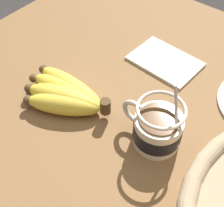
% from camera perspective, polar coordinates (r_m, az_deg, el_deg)
% --- Properties ---
extents(table, '(0.97, 0.97, 0.04)m').
position_cam_1_polar(table, '(0.58, 3.32, -7.37)').
color(table, brown).
rests_on(table, ground).
extents(coffee_mug, '(0.12, 0.08, 0.15)m').
position_cam_1_polar(coffee_mug, '(0.54, 8.25, -4.56)').
color(coffee_mug, beige).
rests_on(coffee_mug, table).
extents(banana_bunch, '(0.19, 0.12, 0.04)m').
position_cam_1_polar(banana_bunch, '(0.61, -8.46, 1.55)').
color(banana_bunch, '#4C381E').
rests_on(banana_bunch, table).
extents(napkin, '(0.15, 0.11, 0.01)m').
position_cam_1_polar(napkin, '(0.71, 9.68, 7.63)').
color(napkin, beige).
rests_on(napkin, table).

